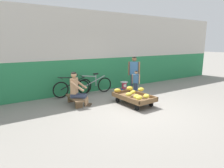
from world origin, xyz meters
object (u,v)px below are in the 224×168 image
(vendor_seated, at_px, (77,89))
(shopping_bag, at_px, (137,95))
(plastic_crate, at_px, (124,93))
(customer_adult, at_px, (134,71))
(customer_child, at_px, (136,81))
(banana_cart, at_px, (134,98))
(bicycle_near_left, at_px, (73,87))
(low_bench, at_px, (75,99))
(bicycle_far_left, at_px, (94,85))
(weighing_scale, at_px, (124,85))

(vendor_seated, bearing_deg, shopping_bag, -12.68)
(plastic_crate, relative_size, customer_adult, 0.24)
(shopping_bag, bearing_deg, customer_child, 56.44)
(banana_cart, xyz_separation_m, bicycle_near_left, (-1.33, 2.17, 0.11))
(banana_cart, distance_m, vendor_seated, 1.96)
(low_bench, height_order, bicycle_near_left, bicycle_near_left)
(plastic_crate, xyz_separation_m, bicycle_far_left, (-0.80, 1.04, 0.20))
(bicycle_near_left, height_order, bicycle_far_left, same)
(low_bench, relative_size, bicycle_far_left, 0.67)
(banana_cart, relative_size, low_bench, 1.33)
(plastic_crate, distance_m, customer_adult, 1.06)
(bicycle_near_left, xyz_separation_m, shopping_bag, (1.90, -1.65, -0.23))
(plastic_crate, xyz_separation_m, customer_adult, (0.66, 0.22, 0.80))
(vendor_seated, xyz_separation_m, bicycle_far_left, (1.17, 1.03, -0.21))
(vendor_seated, bearing_deg, weighing_scale, -0.42)
(bicycle_far_left, xyz_separation_m, shopping_bag, (1.04, -1.52, -0.23))
(bicycle_far_left, distance_m, shopping_bag, 1.86)
(banana_cart, height_order, plastic_crate, banana_cart)
(bicycle_far_left, height_order, customer_adult, customer_adult)
(bicycle_far_left, bearing_deg, shopping_bag, -55.74)
(shopping_bag, bearing_deg, vendor_seated, 167.32)
(low_bench, bearing_deg, vendor_seated, -39.18)
(plastic_crate, relative_size, weighing_scale, 1.20)
(banana_cart, relative_size, customer_adult, 0.97)
(plastic_crate, bearing_deg, weighing_scale, -90.00)
(banana_cart, relative_size, shopping_bag, 6.15)
(bicycle_near_left, relative_size, customer_child, 1.65)
(bicycle_near_left, distance_m, customer_adult, 2.57)
(low_bench, height_order, customer_adult, customer_adult)
(vendor_seated, relative_size, weighing_scale, 3.80)
(bicycle_near_left, distance_m, customer_child, 2.51)
(weighing_scale, relative_size, customer_child, 0.30)
(low_bench, xyz_separation_m, customer_child, (2.49, -0.24, 0.43))
(banana_cart, relative_size, weighing_scale, 4.92)
(plastic_crate, distance_m, shopping_bag, 0.54)
(banana_cart, bearing_deg, weighing_scale, 72.12)
(plastic_crate, xyz_separation_m, bicycle_near_left, (-1.65, 1.17, 0.20))
(customer_child, relative_size, shopping_bag, 4.20)
(low_bench, distance_m, plastic_crate, 2.04)
(low_bench, height_order, customer_child, customer_child)
(bicycle_near_left, xyz_separation_m, customer_adult, (2.31, -0.95, 0.60))
(bicycle_near_left, bearing_deg, bicycle_far_left, -8.54)
(weighing_scale, bearing_deg, vendor_seated, 179.58)
(customer_adult, relative_size, shopping_bag, 6.38)
(weighing_scale, height_order, customer_child, customer_child)
(weighing_scale, bearing_deg, plastic_crate, 90.00)
(low_bench, bearing_deg, bicycle_near_left, 70.87)
(customer_adult, xyz_separation_m, shopping_bag, (-0.42, -0.70, -0.83))
(bicycle_near_left, bearing_deg, customer_adult, -22.36)
(customer_adult, bearing_deg, vendor_seated, -175.56)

